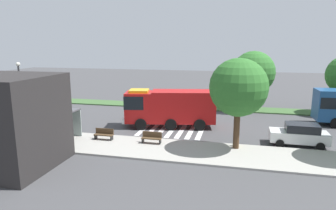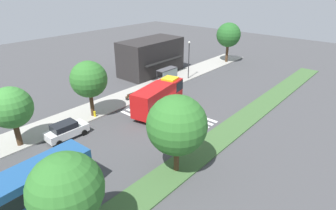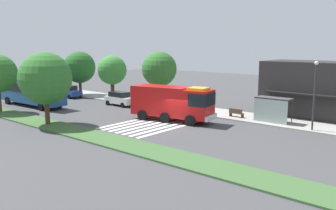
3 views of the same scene
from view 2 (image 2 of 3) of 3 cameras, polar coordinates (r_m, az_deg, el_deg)
ground_plane at (r=35.72m, az=2.00°, el=-1.29°), size 120.00×120.00×0.00m
sidewalk at (r=41.00m, az=-7.18°, el=2.12°), size 60.00×4.70×0.14m
median_strip at (r=32.06m, az=12.60°, el=-4.96°), size 60.00×3.00×0.14m
crosswalk at (r=34.32m, az=-0.11°, el=-2.38°), size 5.85×10.90×0.01m
fire_truck at (r=35.12m, az=-1.74°, el=1.89°), size 9.10×4.17×3.65m
parked_car_mid at (r=31.39m, az=-20.17°, el=-4.88°), size 4.43×2.10×1.78m
transit_bus at (r=22.27m, az=-29.08°, el=-16.14°), size 11.17×3.19×3.53m
bus_stop_shelter at (r=44.28m, az=0.14°, el=6.52°), size 3.50×1.40×2.46m
bench_near_shelter at (r=41.94m, az=-3.45°, el=3.56°), size 1.60×0.50×0.90m
bench_west_of_shelter at (r=39.30m, az=-7.63°, el=1.91°), size 1.60×0.50×0.90m
street_lamp at (r=46.53m, az=4.30°, el=9.81°), size 0.36×0.36×6.24m
storefront_building at (r=49.78m, az=-3.50°, el=9.84°), size 11.45×6.53×6.03m
sidewalk_tree_west at (r=30.51m, az=-29.52°, el=-0.51°), size 4.06×4.06×6.18m
sidewalk_tree_center at (r=33.86m, az=-15.94°, el=5.07°), size 4.33×4.33×6.85m
sidewalk_tree_east at (r=57.52m, az=12.31°, el=13.85°), size 4.71×4.71×7.75m
median_tree_far_west at (r=17.51m, az=-20.16°, el=-15.96°), size 4.38×4.38×6.60m
median_tree_west at (r=22.77m, az=1.83°, el=-4.15°), size 5.08×5.08×7.00m
fire_hydrant at (r=35.04m, az=-14.78°, el=-1.79°), size 0.28×0.28×0.70m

